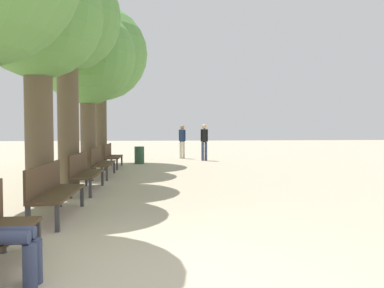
% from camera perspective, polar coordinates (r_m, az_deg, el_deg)
% --- Properties ---
extents(ground_plane, '(80.00, 80.00, 0.00)m').
position_cam_1_polar(ground_plane, '(4.00, -7.70, -19.43)').
color(ground_plane, '#B7A88E').
extents(bench_row_1, '(0.50, 1.83, 0.89)m').
position_cam_1_polar(bench_row_1, '(6.63, -20.53, -6.25)').
color(bench_row_1, '#4C3823').
rests_on(bench_row_1, ground_plane).
extents(bench_row_2, '(0.50, 1.83, 0.89)m').
position_cam_1_polar(bench_row_2, '(9.15, -16.21, -3.82)').
color(bench_row_2, '#4C3823').
rests_on(bench_row_2, ground_plane).
extents(bench_row_3, '(0.50, 1.83, 0.89)m').
position_cam_1_polar(bench_row_3, '(11.71, -13.77, -2.44)').
color(bench_row_3, '#4C3823').
rests_on(bench_row_3, ground_plane).
extents(bench_row_4, '(0.50, 1.83, 0.89)m').
position_cam_1_polar(bench_row_4, '(14.29, -12.22, -1.55)').
color(bench_row_4, '#4C3823').
rests_on(bench_row_4, ground_plane).
extents(tree_row_1, '(2.50, 2.50, 4.95)m').
position_cam_1_polar(tree_row_1, '(8.13, -22.53, 17.24)').
color(tree_row_1, brown).
rests_on(tree_row_1, ground_plane).
extents(tree_row_2, '(2.73, 2.73, 5.69)m').
position_cam_1_polar(tree_row_2, '(10.52, -18.54, 17.28)').
color(tree_row_2, brown).
rests_on(tree_row_2, ground_plane).
extents(tree_row_3, '(3.16, 3.16, 5.43)m').
position_cam_1_polar(tree_row_3, '(13.04, -15.69, 12.56)').
color(tree_row_3, brown).
rests_on(tree_row_3, ground_plane).
extents(tree_row_4, '(3.78, 3.78, 6.37)m').
position_cam_1_polar(tree_row_4, '(15.89, -13.82, 13.12)').
color(tree_row_4, brown).
rests_on(tree_row_4, ground_plane).
extents(pedestrian_near, '(0.33, 0.27, 1.64)m').
position_cam_1_polar(pedestrian_near, '(18.18, -1.51, 0.73)').
color(pedestrian_near, beige).
rests_on(pedestrian_near, ground_plane).
extents(pedestrian_mid, '(0.34, 0.24, 1.66)m').
position_cam_1_polar(pedestrian_mid, '(17.00, 1.88, 0.66)').
color(pedestrian_mid, '#384260').
rests_on(pedestrian_mid, ground_plane).
extents(trash_bin, '(0.40, 0.40, 0.71)m').
position_cam_1_polar(trash_bin, '(15.70, -8.02, -1.69)').
color(trash_bin, '#2D5138').
rests_on(trash_bin, ground_plane).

